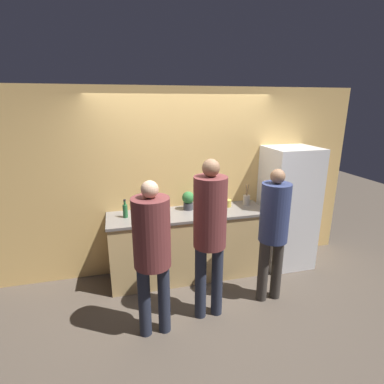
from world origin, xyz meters
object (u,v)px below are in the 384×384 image
(person_left, at_px, (152,246))
(utensil_crock, at_px, (246,199))
(person_right, at_px, (274,225))
(refrigerator, at_px, (287,208))
(person_center, at_px, (210,227))
(bottle_green, at_px, (125,210))
(potted_plant, at_px, (188,200))
(cup_yellow, at_px, (228,203))
(fruit_bowl, at_px, (153,213))

(person_left, bearing_deg, utensil_crock, 36.49)
(person_left, bearing_deg, person_right, 8.95)
(person_left, xyz_separation_m, utensil_crock, (1.52, 1.13, 0.00))
(refrigerator, height_order, person_center, person_center)
(person_center, height_order, utensil_crock, person_center)
(refrigerator, bearing_deg, person_center, -149.62)
(bottle_green, bearing_deg, potted_plant, 6.09)
(person_right, bearing_deg, refrigerator, 49.21)
(cup_yellow, bearing_deg, person_left, -138.09)
(cup_yellow, bearing_deg, person_right, -74.86)
(person_left, height_order, person_center, person_center)
(refrigerator, distance_m, person_right, 1.02)
(potted_plant, bearing_deg, fruit_bowl, -166.72)
(person_left, height_order, bottle_green, person_left)
(refrigerator, distance_m, person_left, 2.36)
(person_center, distance_m, bottle_green, 1.26)
(person_right, relative_size, potted_plant, 6.49)
(person_center, distance_m, utensil_crock, 1.34)
(person_right, relative_size, cup_yellow, 16.13)
(cup_yellow, xyz_separation_m, potted_plant, (-0.58, 0.04, 0.09))
(person_right, bearing_deg, person_center, -172.75)
(person_center, bearing_deg, bottle_green, 132.78)
(person_right, distance_m, fruit_bowl, 1.55)
(person_left, height_order, person_right, person_left)
(person_right, xyz_separation_m, utensil_crock, (0.05, 0.89, 0.04))
(refrigerator, bearing_deg, bottle_green, 178.79)
(person_right, bearing_deg, person_left, -171.05)
(refrigerator, bearing_deg, person_right, -130.79)
(person_center, bearing_deg, cup_yellow, 58.86)
(person_center, xyz_separation_m, utensil_crock, (0.88, 1.00, -0.08))
(fruit_bowl, bearing_deg, refrigerator, -0.59)
(person_left, xyz_separation_m, person_center, (0.64, 0.13, 0.09))
(cup_yellow, distance_m, potted_plant, 0.59)
(bottle_green, bearing_deg, utensil_crock, 2.52)
(utensil_crock, distance_m, potted_plant, 0.87)
(utensil_crock, bearing_deg, person_left, -143.51)
(person_center, xyz_separation_m, potted_plant, (0.01, 1.02, -0.02))
(person_center, relative_size, person_right, 1.10)
(utensil_crock, height_order, potted_plant, utensil_crock)
(refrigerator, height_order, utensil_crock, refrigerator)
(person_center, bearing_deg, fruit_bowl, 119.36)
(fruit_bowl, xyz_separation_m, bottle_green, (-0.35, 0.03, 0.06))
(fruit_bowl, height_order, utensil_crock, utensil_crock)
(fruit_bowl, xyz_separation_m, potted_plant, (0.51, 0.12, 0.10))
(person_right, relative_size, utensil_crock, 5.40)
(fruit_bowl, distance_m, potted_plant, 0.54)
(utensil_crock, relative_size, bottle_green, 1.27)
(utensil_crock, bearing_deg, cup_yellow, -175.83)
(person_left, height_order, potted_plant, person_left)
(refrigerator, bearing_deg, utensil_crock, 168.30)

